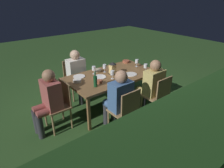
% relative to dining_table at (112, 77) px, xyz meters
% --- Properties ---
extents(ground_plane, '(16.00, 16.00, 0.00)m').
position_rel_dining_table_xyz_m(ground_plane, '(0.00, 0.00, -0.68)').
color(ground_plane, '#2D5123').
extents(dining_table, '(1.86, 1.00, 0.73)m').
position_rel_dining_table_xyz_m(dining_table, '(0.00, 0.00, 0.00)').
color(dining_table, brown).
rests_on(dining_table, ground).
extents(chair_side_left_b, '(0.42, 0.40, 0.87)m').
position_rel_dining_table_xyz_m(chair_side_left_b, '(0.42, -0.89, -0.19)').
color(chair_side_left_b, '#9E7A51').
rests_on(chair_side_left_b, ground).
extents(person_in_cream, '(0.38, 0.47, 1.15)m').
position_rel_dining_table_xyz_m(person_in_cream, '(0.42, -0.70, -0.04)').
color(person_in_cream, white).
rests_on(person_in_cream, ground).
extents(chair_head_far, '(0.40, 0.42, 0.87)m').
position_rel_dining_table_xyz_m(chair_head_far, '(1.18, 0.00, -0.19)').
color(chair_head_far, '#9E7A51').
rests_on(chair_head_far, ground).
extents(person_in_rust, '(0.48, 0.38, 1.15)m').
position_rel_dining_table_xyz_m(person_in_rust, '(1.37, 0.00, -0.04)').
color(person_in_rust, '#9E4C47').
rests_on(person_in_rust, ground).
extents(chair_side_right_a, '(0.42, 0.40, 0.87)m').
position_rel_dining_table_xyz_m(chair_side_right_a, '(-0.42, 0.89, -0.19)').
color(chair_side_right_a, '#9E7A51').
rests_on(chair_side_right_a, ground).
extents(person_in_mustard, '(0.38, 0.47, 1.15)m').
position_rel_dining_table_xyz_m(person_in_mustard, '(-0.42, 0.70, -0.04)').
color(person_in_mustard, tan).
rests_on(person_in_mustard, ground).
extents(chair_side_right_b, '(0.42, 0.40, 0.87)m').
position_rel_dining_table_xyz_m(chair_side_right_b, '(0.42, 0.89, -0.19)').
color(chair_side_right_b, '#9E7A51').
rests_on(chair_side_right_b, ground).
extents(person_in_blue, '(0.38, 0.47, 1.15)m').
position_rel_dining_table_xyz_m(person_in_blue, '(0.42, 0.70, -0.04)').
color(person_in_blue, '#426699').
rests_on(person_in_blue, ground).
extents(lantern_centerpiece, '(0.15, 0.15, 0.27)m').
position_rel_dining_table_xyz_m(lantern_centerpiece, '(-0.02, -0.01, 0.20)').
color(lantern_centerpiece, black).
rests_on(lantern_centerpiece, dining_table).
extents(green_bottle_on_table, '(0.07, 0.07, 0.29)m').
position_rel_dining_table_xyz_m(green_bottle_on_table, '(0.58, 0.26, 0.16)').
color(green_bottle_on_table, '#144723').
rests_on(green_bottle_on_table, dining_table).
extents(wine_glass_a, '(0.08, 0.08, 0.17)m').
position_rel_dining_table_xyz_m(wine_glass_a, '(-0.66, 0.31, 0.17)').
color(wine_glass_a, silver).
rests_on(wine_glass_a, dining_table).
extents(wine_glass_b, '(0.08, 0.08, 0.17)m').
position_rel_dining_table_xyz_m(wine_glass_b, '(0.13, 0.17, 0.17)').
color(wine_glass_b, silver).
rests_on(wine_glass_b, dining_table).
extents(wine_glass_c, '(0.08, 0.08, 0.17)m').
position_rel_dining_table_xyz_m(wine_glass_c, '(0.04, -0.21, 0.17)').
color(wine_glass_c, silver).
rests_on(wine_glass_c, dining_table).
extents(wine_glass_d, '(0.08, 0.08, 0.17)m').
position_rel_dining_table_xyz_m(wine_glass_d, '(0.27, -0.26, 0.17)').
color(wine_glass_d, silver).
rests_on(wine_glass_d, dining_table).
extents(wine_glass_e, '(0.08, 0.08, 0.17)m').
position_rel_dining_table_xyz_m(wine_glass_e, '(-0.74, -0.02, 0.17)').
color(wine_glass_e, silver).
rests_on(wine_glass_e, dining_table).
extents(plate_a, '(0.24, 0.24, 0.01)m').
position_rel_dining_table_xyz_m(plate_a, '(0.59, -0.31, 0.06)').
color(plate_a, white).
rests_on(plate_a, dining_table).
extents(plate_b, '(0.25, 0.25, 0.01)m').
position_rel_dining_table_xyz_m(plate_b, '(0.28, -0.04, 0.06)').
color(plate_b, white).
rests_on(plate_b, dining_table).
extents(plate_c, '(0.24, 0.24, 0.01)m').
position_rel_dining_table_xyz_m(plate_c, '(-0.30, 0.25, 0.06)').
color(plate_c, white).
rests_on(plate_c, dining_table).
extents(bowl_olives, '(0.11, 0.11, 0.05)m').
position_rel_dining_table_xyz_m(bowl_olives, '(0.44, 0.17, 0.08)').
color(bowl_olives, '#9E5138').
rests_on(bowl_olives, dining_table).
extents(bowl_bread, '(0.17, 0.17, 0.05)m').
position_rel_dining_table_xyz_m(bowl_bread, '(-0.74, -0.38, 0.08)').
color(bowl_bread, '#9E5138').
rests_on(bowl_bread, dining_table).
extents(bowl_salad, '(0.17, 0.17, 0.05)m').
position_rel_dining_table_xyz_m(bowl_salad, '(0.14, -0.32, 0.08)').
color(bowl_salad, '#BCAD8E').
rests_on(bowl_salad, dining_table).
extents(bowl_dip, '(0.15, 0.15, 0.05)m').
position_rel_dining_table_xyz_m(bowl_dip, '(0.74, -0.12, 0.08)').
color(bowl_dip, silver).
rests_on(bowl_dip, dining_table).
extents(hedge_backdrop, '(5.82, 0.80, 1.26)m').
position_rel_dining_table_xyz_m(hedge_backdrop, '(0.00, 2.22, -0.05)').
color(hedge_backdrop, '#1E4219').
rests_on(hedge_backdrop, ground).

